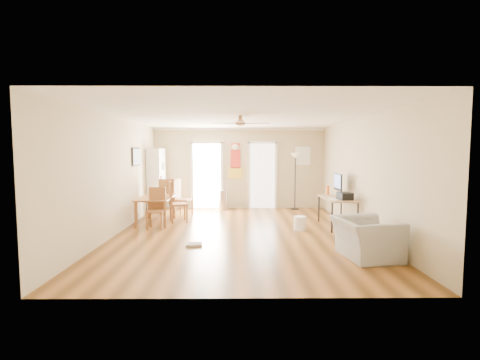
{
  "coord_description": "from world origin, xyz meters",
  "views": [
    {
      "loc": [
        -0.06,
        -7.64,
        1.82
      ],
      "look_at": [
        0.0,
        0.6,
        1.15
      ],
      "focal_mm": 25.66,
      "sensor_mm": 36.0,
      "label": 1
    }
  ],
  "objects_px": {
    "dining_chair_right_a": "(183,198)",
    "torchiere_lamp": "(295,181)",
    "trash_can": "(223,200)",
    "computer_desk": "(337,212)",
    "dining_table": "(156,210)",
    "dining_chair_near": "(156,209)",
    "printer": "(345,196)",
    "dining_chair_far": "(168,197)",
    "armchair": "(366,238)",
    "bookshelf": "(156,180)",
    "wastebasket_a": "(300,223)",
    "dining_chair_right_b": "(178,202)",
    "wastebasket_b": "(354,237)"
  },
  "relations": [
    {
      "from": "wastebasket_a",
      "to": "dining_chair_right_a",
      "type": "bearing_deg",
      "value": 149.16
    },
    {
      "from": "dining_chair_far",
      "to": "wastebasket_a",
      "type": "height_order",
      "value": "dining_chair_far"
    },
    {
      "from": "bookshelf",
      "to": "dining_chair_right_a",
      "type": "bearing_deg",
      "value": -45.19
    },
    {
      "from": "dining_chair_far",
      "to": "torchiere_lamp",
      "type": "height_order",
      "value": "torchiere_lamp"
    },
    {
      "from": "dining_chair_near",
      "to": "dining_chair_far",
      "type": "xyz_separation_m",
      "value": [
        -0.1,
        1.89,
        0.04
      ]
    },
    {
      "from": "dining_chair_far",
      "to": "wastebasket_a",
      "type": "xyz_separation_m",
      "value": [
        3.5,
        -2.08,
        -0.36
      ]
    },
    {
      "from": "dining_table",
      "to": "dining_chair_near",
      "type": "height_order",
      "value": "dining_chair_near"
    },
    {
      "from": "bookshelf",
      "to": "torchiere_lamp",
      "type": "xyz_separation_m",
      "value": [
        4.31,
        0.41,
        -0.06
      ]
    },
    {
      "from": "computer_desk",
      "to": "printer",
      "type": "relative_size",
      "value": 4.02
    },
    {
      "from": "dining_chair_right_b",
      "to": "wastebasket_a",
      "type": "distance_m",
      "value": 3.17
    },
    {
      "from": "dining_chair_right_b",
      "to": "wastebasket_a",
      "type": "height_order",
      "value": "dining_chair_right_b"
    },
    {
      "from": "dining_table",
      "to": "wastebasket_a",
      "type": "relative_size",
      "value": 4.13
    },
    {
      "from": "wastebasket_a",
      "to": "torchiere_lamp",
      "type": "bearing_deg",
      "value": 82.68
    },
    {
      "from": "dining_chair_right_a",
      "to": "torchiere_lamp",
      "type": "relative_size",
      "value": 0.59
    },
    {
      "from": "bookshelf",
      "to": "dining_table",
      "type": "relative_size",
      "value": 1.43
    },
    {
      "from": "dining_table",
      "to": "dining_chair_right_a",
      "type": "relative_size",
      "value": 1.28
    },
    {
      "from": "bookshelf",
      "to": "trash_can",
      "type": "height_order",
      "value": "bookshelf"
    },
    {
      "from": "dining_chair_far",
      "to": "computer_desk",
      "type": "height_order",
      "value": "dining_chair_far"
    },
    {
      "from": "dining_chair_right_b",
      "to": "torchiere_lamp",
      "type": "bearing_deg",
      "value": -77.09
    },
    {
      "from": "dining_table",
      "to": "torchiere_lamp",
      "type": "distance_m",
      "value": 4.5
    },
    {
      "from": "dining_chair_far",
      "to": "armchair",
      "type": "relative_size",
      "value": 1.0
    },
    {
      "from": "dining_table",
      "to": "printer",
      "type": "xyz_separation_m",
      "value": [
        4.6,
        -0.8,
        0.46
      ]
    },
    {
      "from": "printer",
      "to": "armchair",
      "type": "relative_size",
      "value": 0.32
    },
    {
      "from": "dining_chair_right_a",
      "to": "dining_chair_near",
      "type": "bearing_deg",
      "value": -178.2
    },
    {
      "from": "trash_can",
      "to": "armchair",
      "type": "distance_m",
      "value": 5.76
    },
    {
      "from": "bookshelf",
      "to": "dining_chair_right_b",
      "type": "relative_size",
      "value": 1.82
    },
    {
      "from": "wastebasket_b",
      "to": "dining_chair_far",
      "type": "bearing_deg",
      "value": 141.91
    },
    {
      "from": "wastebasket_b",
      "to": "printer",
      "type": "bearing_deg",
      "value": 80.15
    },
    {
      "from": "dining_chair_right_a",
      "to": "dining_chair_near",
      "type": "relative_size",
      "value": 1.08
    },
    {
      "from": "dining_chair_right_a",
      "to": "printer",
      "type": "height_order",
      "value": "dining_chair_right_a"
    },
    {
      "from": "printer",
      "to": "bookshelf",
      "type": "bearing_deg",
      "value": 144.71
    },
    {
      "from": "bookshelf",
      "to": "printer",
      "type": "height_order",
      "value": "bookshelf"
    },
    {
      "from": "trash_can",
      "to": "computer_desk",
      "type": "bearing_deg",
      "value": -42.16
    },
    {
      "from": "trash_can",
      "to": "computer_desk",
      "type": "xyz_separation_m",
      "value": [
        2.89,
        -2.62,
        0.05
      ]
    },
    {
      "from": "wastebasket_a",
      "to": "trash_can",
      "type": "bearing_deg",
      "value": 122.78
    },
    {
      "from": "dining_chair_right_a",
      "to": "wastebasket_a",
      "type": "bearing_deg",
      "value": -104.87
    },
    {
      "from": "dining_chair_near",
      "to": "dining_chair_right_b",
      "type": "bearing_deg",
      "value": 63.72
    },
    {
      "from": "trash_can",
      "to": "armchair",
      "type": "bearing_deg",
      "value": -62.32
    },
    {
      "from": "printer",
      "to": "wastebasket_b",
      "type": "relative_size",
      "value": 1.02
    },
    {
      "from": "computer_desk",
      "to": "bookshelf",
      "type": "bearing_deg",
      "value": 155.93
    },
    {
      "from": "torchiere_lamp",
      "to": "wastebasket_b",
      "type": "distance_m",
      "value": 4.36
    },
    {
      "from": "trash_can",
      "to": "torchiere_lamp",
      "type": "xyz_separation_m",
      "value": [
        2.3,
        -0.02,
        0.59
      ]
    },
    {
      "from": "computer_desk",
      "to": "armchair",
      "type": "xyz_separation_m",
      "value": [
        -0.22,
        -2.48,
        -0.02
      ]
    },
    {
      "from": "dining_table",
      "to": "computer_desk",
      "type": "xyz_separation_m",
      "value": [
        4.52,
        -0.48,
        0.02
      ]
    },
    {
      "from": "printer",
      "to": "armchair",
      "type": "height_order",
      "value": "printer"
    },
    {
      "from": "wastebasket_a",
      "to": "armchair",
      "type": "bearing_deg",
      "value": -70.39
    },
    {
      "from": "dining_chair_near",
      "to": "wastebasket_b",
      "type": "distance_m",
      "value": 4.49
    },
    {
      "from": "dining_chair_near",
      "to": "printer",
      "type": "xyz_separation_m",
      "value": [
        4.45,
        -0.15,
        0.31
      ]
    },
    {
      "from": "printer",
      "to": "wastebasket_a",
      "type": "distance_m",
      "value": 1.23
    },
    {
      "from": "bookshelf",
      "to": "dining_table",
      "type": "bearing_deg",
      "value": -83.15
    }
  ]
}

